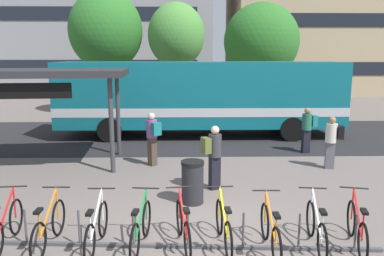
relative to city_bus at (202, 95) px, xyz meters
The scene contains 22 objects.
ground 9.42m from the city_bus, 91.85° to the right, with size 200.00×200.00×0.00m, color #6B605B.
bus_lane_asphalt 1.80m from the city_bus, behind, with size 80.00×7.20×0.01m, color #232326.
city_bus is the anchor object (origin of this frame).
bike_rack 10.09m from the city_bus, 96.95° to the right, with size 7.98×0.55×0.70m.
parked_bicycle_red_1 10.66m from the city_bus, 112.41° to the right, with size 0.52×1.72×0.99m.
parked_bicycle_orange_2 10.44m from the city_bus, 108.21° to the right, with size 0.52×1.72×0.99m.
parked_bicycle_white_3 10.28m from the city_bus, 103.33° to the right, with size 0.52×1.72×0.99m.
parked_bicycle_green_4 10.13m from the city_bus, 98.91° to the right, with size 0.52×1.72×0.99m.
parked_bicycle_red_5 10.00m from the city_bus, 94.60° to the right, with size 0.52×1.71×0.99m.
parked_bicycle_yellow_6 9.96m from the city_bus, 90.31° to the right, with size 0.52×1.72×0.99m.
parked_bicycle_orange_7 10.21m from the city_bus, 85.73° to the right, with size 0.52×1.72×0.99m.
parked_bicycle_white_8 10.20m from the city_bus, 80.82° to the right, with size 0.52×1.71×0.99m.
parked_bicycle_red_9 10.34m from the city_bus, 76.72° to the right, with size 0.59×1.69×0.99m.
transit_shelter 7.50m from the city_bus, 142.66° to the right, with size 6.86×3.41×3.04m.
commuter_teal_pack_0 4.98m from the city_bus, 111.03° to the right, with size 0.56×0.60×1.70m.
commuter_black_pack_1 6.35m from the city_bus, 53.03° to the right, with size 0.57×0.41×1.64m.
commuter_teal_pack_2 4.85m from the city_bus, 39.95° to the right, with size 0.55×0.38×1.64m.
commuter_olive_pack_3 6.86m from the city_bus, 90.07° to the right, with size 0.60×0.50×1.69m.
trash_bin 7.86m from the city_bus, 94.24° to the right, with size 0.55×0.55×1.03m.
street_tree_0 7.21m from the city_bus, 100.45° to the left, with size 3.33×3.33×6.52m.
street_tree_1 10.85m from the city_bus, 65.15° to the left, with size 5.00×5.00×6.94m.
street_tree_2 9.18m from the city_bus, 128.35° to the left, with size 4.31×4.31×7.24m.
Camera 1 is at (-0.47, -7.05, 3.46)m, focal length 35.45 mm.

